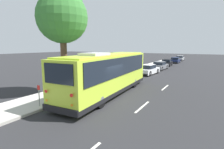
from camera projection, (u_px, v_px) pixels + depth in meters
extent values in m
plane|color=#28282B|center=(106.00, 99.00, 12.79)|extent=(160.00, 160.00, 0.00)
cube|color=beige|center=(69.00, 91.00, 14.59)|extent=(80.00, 3.01, 0.15)
cube|color=#AAA69D|center=(84.00, 94.00, 13.81)|extent=(80.00, 0.14, 0.15)
cube|color=#BCDB38|center=(108.00, 73.00, 13.79)|extent=(10.88, 3.02, 2.82)
cube|color=black|center=(108.00, 89.00, 13.99)|extent=(10.94, 3.07, 0.28)
cube|color=black|center=(108.00, 65.00, 13.69)|extent=(10.01, 3.06, 1.35)
cube|color=black|center=(132.00, 60.00, 18.45)|extent=(0.15, 2.11, 1.42)
cube|color=black|center=(58.00, 74.00, 8.91)|extent=(0.14, 1.94, 1.08)
cube|color=black|center=(132.00, 54.00, 18.34)|extent=(0.14, 1.74, 0.22)
cube|color=#BCDB38|center=(108.00, 55.00, 13.55)|extent=(10.21, 2.76, 0.10)
cube|color=silver|center=(95.00, 54.00, 11.84)|extent=(2.05, 1.48, 0.20)
cube|color=black|center=(132.00, 77.00, 18.77)|extent=(0.24, 2.44, 0.36)
cube|color=black|center=(60.00, 110.00, 9.20)|extent=(0.24, 2.44, 0.36)
cylinder|color=red|center=(46.00, 91.00, 9.39)|extent=(0.04, 0.18, 0.18)
cylinder|color=orange|center=(46.00, 100.00, 9.47)|extent=(0.04, 0.14, 0.14)
cylinder|color=red|center=(71.00, 95.00, 8.61)|extent=(0.04, 0.18, 0.18)
cylinder|color=orange|center=(72.00, 105.00, 8.70)|extent=(0.04, 0.14, 0.14)
cube|color=white|center=(125.00, 75.00, 19.15)|extent=(0.06, 0.32, 0.18)
cube|color=white|center=(139.00, 76.00, 18.43)|extent=(0.06, 0.32, 0.18)
cube|color=black|center=(119.00, 58.00, 18.70)|extent=(0.07, 0.10, 0.24)
cylinder|color=black|center=(114.00, 80.00, 17.25)|extent=(1.03, 0.36, 1.02)
cylinder|color=slate|center=(114.00, 80.00, 17.25)|extent=(0.47, 0.35, 0.46)
cylinder|color=black|center=(134.00, 82.00, 16.31)|extent=(1.03, 0.36, 1.02)
cylinder|color=slate|center=(134.00, 82.00, 16.31)|extent=(0.47, 0.35, 0.46)
cylinder|color=black|center=(73.00, 96.00, 11.79)|extent=(1.03, 0.36, 1.02)
cylinder|color=slate|center=(73.00, 96.00, 11.79)|extent=(0.47, 0.35, 0.46)
cylinder|color=black|center=(100.00, 100.00, 10.85)|extent=(1.03, 0.36, 1.02)
cylinder|color=slate|center=(100.00, 100.00, 10.85)|extent=(0.47, 0.35, 0.46)
cube|color=silver|center=(149.00, 71.00, 23.68)|extent=(4.27, 1.98, 0.65)
cube|color=black|center=(148.00, 67.00, 23.50)|extent=(2.08, 1.57, 0.48)
cube|color=silver|center=(148.00, 65.00, 23.46)|extent=(1.99, 1.53, 0.05)
cube|color=black|center=(154.00, 71.00, 25.41)|extent=(0.21, 1.58, 0.20)
cube|color=black|center=(142.00, 74.00, 22.03)|extent=(0.21, 1.58, 0.20)
cylinder|color=black|center=(147.00, 70.00, 25.18)|extent=(0.68, 0.26, 0.67)
cylinder|color=slate|center=(147.00, 70.00, 25.18)|extent=(0.32, 0.24, 0.30)
cylinder|color=black|center=(157.00, 71.00, 24.35)|extent=(0.68, 0.26, 0.67)
cylinder|color=slate|center=(157.00, 71.00, 24.35)|extent=(0.32, 0.24, 0.30)
cylinder|color=black|center=(139.00, 73.00, 23.07)|extent=(0.68, 0.26, 0.67)
cylinder|color=slate|center=(139.00, 73.00, 23.07)|extent=(0.32, 0.24, 0.30)
cylinder|color=black|center=(150.00, 74.00, 22.23)|extent=(0.68, 0.26, 0.67)
cylinder|color=slate|center=(150.00, 74.00, 22.23)|extent=(0.32, 0.24, 0.30)
cube|color=slate|center=(160.00, 67.00, 28.40)|extent=(4.30, 1.90, 0.64)
cube|color=black|center=(160.00, 63.00, 28.21)|extent=(2.07, 1.55, 0.48)
cube|color=slate|center=(160.00, 62.00, 28.18)|extent=(1.99, 1.51, 0.05)
cube|color=black|center=(164.00, 67.00, 30.20)|extent=(0.16, 1.63, 0.20)
cube|color=black|center=(155.00, 69.00, 26.67)|extent=(0.16, 1.63, 0.20)
cylinder|color=black|center=(158.00, 66.00, 29.94)|extent=(0.66, 0.23, 0.65)
cylinder|color=slate|center=(158.00, 66.00, 29.94)|extent=(0.30, 0.23, 0.29)
cylinder|color=black|center=(167.00, 67.00, 29.11)|extent=(0.66, 0.23, 0.65)
cylinder|color=slate|center=(167.00, 67.00, 29.11)|extent=(0.30, 0.23, 0.29)
cylinder|color=black|center=(152.00, 68.00, 27.73)|extent=(0.66, 0.23, 0.65)
cylinder|color=slate|center=(152.00, 68.00, 27.73)|extent=(0.30, 0.23, 0.29)
cylinder|color=black|center=(162.00, 69.00, 26.91)|extent=(0.66, 0.23, 0.65)
cylinder|color=slate|center=(162.00, 69.00, 26.91)|extent=(0.30, 0.23, 0.29)
cube|color=black|center=(167.00, 63.00, 33.71)|extent=(4.18, 1.86, 0.61)
cube|color=black|center=(167.00, 61.00, 33.52)|extent=(2.01, 1.53, 0.48)
cube|color=black|center=(167.00, 59.00, 33.48)|extent=(1.93, 1.49, 0.05)
cube|color=black|center=(169.00, 64.00, 35.56)|extent=(0.15, 1.62, 0.20)
cube|color=black|center=(165.00, 66.00, 31.92)|extent=(0.15, 1.62, 0.20)
cylinder|color=black|center=(164.00, 63.00, 35.21)|extent=(0.63, 0.23, 0.62)
cylinder|color=slate|center=(164.00, 63.00, 35.21)|extent=(0.29, 0.23, 0.28)
cylinder|color=black|center=(172.00, 64.00, 34.52)|extent=(0.63, 0.23, 0.62)
cylinder|color=slate|center=(172.00, 64.00, 34.52)|extent=(0.29, 0.23, 0.28)
cylinder|color=black|center=(161.00, 65.00, 32.94)|extent=(0.63, 0.23, 0.62)
cylinder|color=slate|center=(161.00, 65.00, 32.94)|extent=(0.29, 0.23, 0.28)
cylinder|color=black|center=(170.00, 65.00, 32.25)|extent=(0.63, 0.23, 0.62)
cylinder|color=slate|center=(170.00, 65.00, 32.25)|extent=(0.29, 0.23, 0.28)
cube|color=#19234C|center=(175.00, 61.00, 39.42)|extent=(4.30, 1.82, 0.61)
cube|color=black|center=(175.00, 58.00, 39.24)|extent=(2.05, 1.54, 0.48)
cube|color=#19234C|center=(175.00, 57.00, 39.20)|extent=(1.96, 1.51, 0.05)
cube|color=black|center=(177.00, 61.00, 41.31)|extent=(0.11, 1.70, 0.20)
cube|color=black|center=(173.00, 63.00, 37.60)|extent=(0.11, 1.70, 0.20)
cylinder|color=black|center=(173.00, 61.00, 40.99)|extent=(0.62, 0.21, 0.61)
cylinder|color=slate|center=(173.00, 61.00, 40.99)|extent=(0.28, 0.22, 0.28)
cylinder|color=black|center=(180.00, 61.00, 40.22)|extent=(0.62, 0.21, 0.61)
cylinder|color=slate|center=(180.00, 61.00, 40.22)|extent=(0.28, 0.22, 0.28)
cylinder|color=black|center=(170.00, 62.00, 38.67)|extent=(0.62, 0.21, 0.61)
cylinder|color=slate|center=(170.00, 62.00, 38.67)|extent=(0.28, 0.22, 0.28)
cylinder|color=black|center=(178.00, 62.00, 37.90)|extent=(0.62, 0.21, 0.61)
cylinder|color=slate|center=(178.00, 62.00, 37.90)|extent=(0.28, 0.22, 0.28)
cube|color=#A8AAAF|center=(180.00, 59.00, 45.61)|extent=(4.15, 1.69, 0.61)
cube|color=black|center=(180.00, 57.00, 45.42)|extent=(1.97, 1.45, 0.48)
cube|color=#A8AAAF|center=(180.00, 56.00, 45.39)|extent=(1.89, 1.42, 0.05)
cube|color=black|center=(181.00, 59.00, 47.42)|extent=(0.09, 1.62, 0.20)
cube|color=black|center=(178.00, 60.00, 43.86)|extent=(0.09, 1.62, 0.20)
cylinder|color=black|center=(178.00, 59.00, 47.12)|extent=(0.61, 0.20, 0.61)
cylinder|color=slate|center=(178.00, 59.00, 47.12)|extent=(0.28, 0.22, 0.28)
cylinder|color=black|center=(184.00, 59.00, 46.37)|extent=(0.61, 0.20, 0.61)
cylinder|color=slate|center=(184.00, 59.00, 46.37)|extent=(0.28, 0.22, 0.28)
cylinder|color=black|center=(176.00, 60.00, 44.90)|extent=(0.61, 0.20, 0.61)
cylinder|color=slate|center=(176.00, 60.00, 44.90)|extent=(0.28, 0.22, 0.28)
cylinder|color=black|center=(182.00, 60.00, 44.14)|extent=(0.61, 0.20, 0.61)
cylinder|color=slate|center=(182.00, 60.00, 44.14)|extent=(0.28, 0.22, 0.28)
cylinder|color=brown|center=(64.00, 64.00, 13.97)|extent=(0.51, 0.51, 4.44)
sphere|color=#387A33|center=(62.00, 18.00, 13.39)|extent=(3.93, 3.93, 3.93)
sphere|color=#3C8437|center=(66.00, 1.00, 13.60)|extent=(2.55, 2.55, 2.55)
cylinder|color=gray|center=(39.00, 98.00, 10.70)|extent=(0.06, 0.06, 1.03)
cube|color=red|center=(38.00, 88.00, 10.59)|extent=(0.02, 0.22, 0.28)
cylinder|color=gray|center=(59.00, 92.00, 12.08)|extent=(0.06, 0.06, 1.02)
cylinder|color=gold|center=(123.00, 74.00, 20.97)|extent=(0.22, 0.22, 0.65)
sphere|color=gold|center=(123.00, 71.00, 20.91)|extent=(0.20, 0.20, 0.20)
cube|color=silver|center=(142.00, 107.00, 11.08)|extent=(2.40, 0.14, 0.01)
cube|color=silver|center=(165.00, 87.00, 16.20)|extent=(2.40, 0.14, 0.01)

